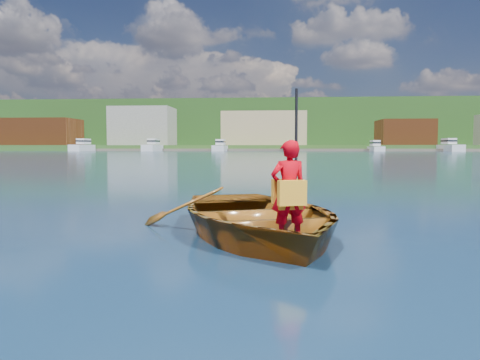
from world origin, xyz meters
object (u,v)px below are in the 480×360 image
Objects in this scene: rowboat at (256,216)px; child_paddler at (289,191)px; dock at (292,150)px; marina_yachts at (268,147)px.

rowboat is 2.63× the size of child_paddler.
child_paddler is 148.87m from dock.
rowboat is at bearing -89.10° from marina_yachts.
rowboat is at bearing 118.20° from child_paddler.
child_paddler is 0.01× the size of dock.
child_paddler is 0.01× the size of marina_yachts.
marina_yachts reaches higher than child_paddler.
dock is 1.14× the size of marina_yachts.
child_paddler is at bearing -88.94° from marina_yachts.
child_paddler is (0.43, -0.80, 0.43)m from rowboat.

